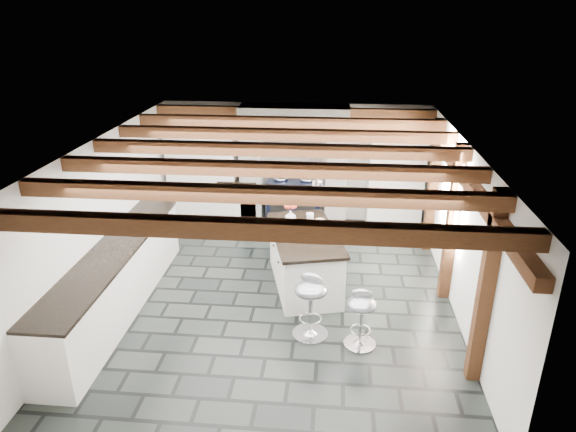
# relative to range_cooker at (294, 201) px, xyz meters

# --- Properties ---
(ground) EXTENTS (6.00, 6.00, 0.00)m
(ground) POSITION_rel_range_cooker_xyz_m (0.00, -2.68, -0.47)
(ground) COLOR black
(ground) RESTS_ON ground
(room_shell) EXTENTS (6.00, 6.03, 6.00)m
(room_shell) POSITION_rel_range_cooker_xyz_m (-0.61, -1.26, 0.60)
(room_shell) COLOR white
(room_shell) RESTS_ON ground
(range_cooker) EXTENTS (1.00, 0.63, 0.99)m
(range_cooker) POSITION_rel_range_cooker_xyz_m (0.00, 0.00, 0.00)
(range_cooker) COLOR black
(range_cooker) RESTS_ON ground
(kitchen_island) EXTENTS (1.31, 1.93, 1.16)m
(kitchen_island) POSITION_rel_range_cooker_xyz_m (0.35, -2.35, -0.02)
(kitchen_island) COLOR white
(kitchen_island) RESTS_ON ground
(bar_stool_near) EXTENTS (0.41, 0.41, 0.76)m
(bar_stool_near) POSITION_rel_range_cooker_xyz_m (1.15, -3.79, 0.00)
(bar_stool_near) COLOR silver
(bar_stool_near) RESTS_ON ground
(bar_stool_far) EXTENTS (0.54, 0.54, 0.86)m
(bar_stool_far) POSITION_rel_range_cooker_xyz_m (0.52, -3.64, 0.07)
(bar_stool_far) COLOR silver
(bar_stool_far) RESTS_ON ground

